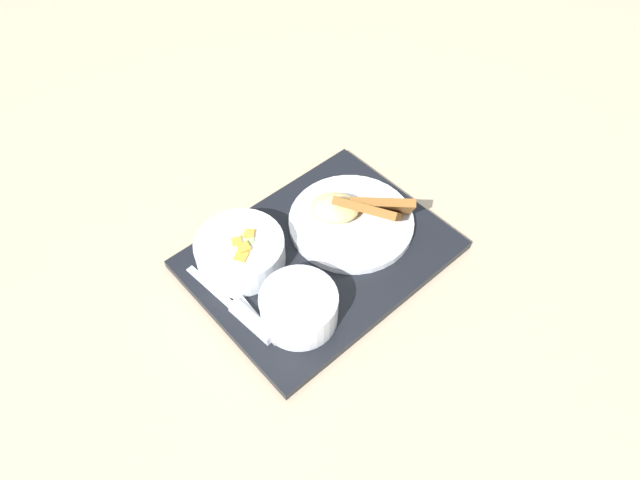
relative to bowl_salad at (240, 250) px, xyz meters
The scene contains 7 objects.
ground_plane 0.13m from the bowl_salad, 30.50° to the right, with size 4.00×4.00×0.00m, color tan.
serving_tray 0.13m from the bowl_salad, 30.50° to the right, with size 0.41×0.32×0.01m.
bowl_salad is the anchor object (origin of this frame).
bowl_soup 0.14m from the bowl_salad, 86.99° to the right, with size 0.11×0.11×0.06m.
plate_main 0.20m from the bowl_salad, 15.64° to the right, with size 0.21×0.21×0.09m.
knife 0.11m from the bowl_salad, 120.36° to the right, with size 0.04×0.19×0.02m.
spoon 0.08m from the bowl_salad, 127.30° to the right, with size 0.03×0.15×0.01m.
Camera 1 is at (-0.35, -0.44, 0.74)m, focal length 32.00 mm.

